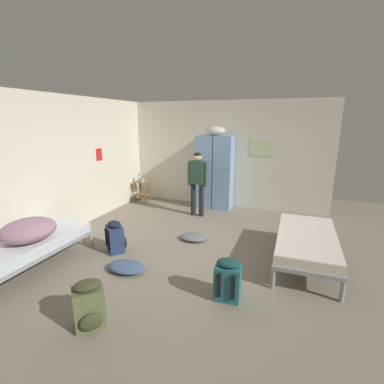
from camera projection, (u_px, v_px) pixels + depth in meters
The scene contains 15 objects.
ground_plane at pixel (187, 246), 5.09m from camera, with size 8.71×8.71×0.00m, color gray.
room_backdrop at pixel (155, 159), 6.41m from camera, with size 5.20×5.51×2.70m.
locker_bank at pixel (215, 171), 7.13m from camera, with size 0.90×0.55×2.07m.
shelf_unit at pixel (142, 189), 7.84m from camera, with size 0.38×0.30×0.57m.
bed_left_front at pixel (26, 246), 4.23m from camera, with size 0.90×1.90×0.49m.
bed_right at pixel (306, 240), 4.42m from camera, with size 0.90×1.90×0.49m.
bedding_heap at pixel (28, 230), 4.13m from camera, with size 0.72×0.79×0.32m.
person_traveler at pixel (197, 178), 6.51m from camera, with size 0.48×0.19×1.50m.
water_bottle at pixel (139, 178), 7.80m from camera, with size 0.07×0.07×0.22m.
lotion_bottle at pixel (143, 180), 7.70m from camera, with size 0.06×0.06×0.15m.
backpack_teal at pixel (228, 280), 3.54m from camera, with size 0.33×0.35×0.55m.
backpack_navy at pixel (116, 237), 4.83m from camera, with size 0.42×0.42×0.55m.
backpack_olive at pixel (89, 305), 3.05m from camera, with size 0.42×0.42×0.55m.
clothes_pile_denim at pixel (127, 267), 4.24m from camera, with size 0.59×0.40×0.13m.
clothes_pile_grey at pixel (193, 237), 5.33m from camera, with size 0.49×0.37×0.12m.
Camera 1 is at (1.71, -4.36, 2.22)m, focal length 26.23 mm.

